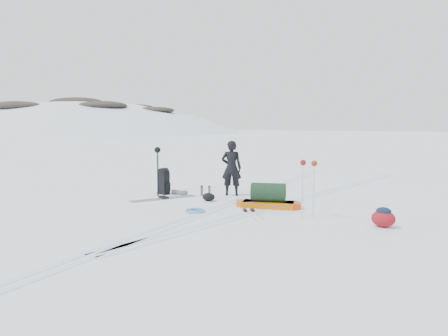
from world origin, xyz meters
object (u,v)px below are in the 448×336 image
at_px(skier, 231,168).
at_px(pulk_sled, 268,198).
at_px(ski_poles_black, 158,156).
at_px(expedition_rucksack, 166,182).

relative_size(skier, pulk_sled, 0.95).
bearing_deg(ski_poles_black, expedition_rucksack, 107.18).
bearing_deg(skier, ski_poles_black, 11.02).
xyz_separation_m(skier, expedition_rucksack, (-1.77, -0.84, -0.44)).
bearing_deg(skier, expedition_rucksack, 1.03).
relative_size(pulk_sled, expedition_rucksack, 1.96).
distance_m(pulk_sled, ski_poles_black, 3.59).
height_order(skier, expedition_rucksack, skier).
xyz_separation_m(expedition_rucksack, ski_poles_black, (0.03, -0.39, 0.81)).
xyz_separation_m(pulk_sled, expedition_rucksack, (-3.50, 0.29, 0.13)).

